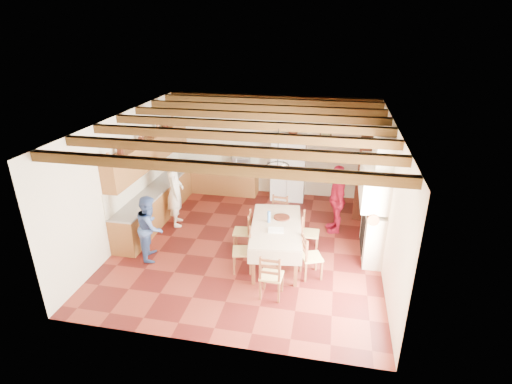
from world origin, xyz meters
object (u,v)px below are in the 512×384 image
chair_end_near (271,275)px  person_man (175,192)px  refrigerator (289,167)px  chair_left_far (242,231)px  chair_right_far (310,233)px  person_woman_red (337,199)px  hutch (367,175)px  dining_table (276,228)px  microwave (241,161)px  chair_left_near (242,250)px  chair_right_near (312,256)px  person_woman_blue (150,227)px  chair_end_far (278,216)px

chair_end_near → person_man: size_ratio=0.53×
refrigerator → chair_left_far: 3.30m
chair_right_far → person_woman_red: bearing=-25.3°
refrigerator → person_woman_red: refrigerator is taller
hutch → dining_table: size_ratio=1.01×
refrigerator → person_woman_red: size_ratio=1.11×
dining_table → chair_end_near: 1.30m
person_man → microwave: 2.57m
chair_left_near → chair_right_near: size_ratio=1.00×
person_woman_blue → chair_end_far: bearing=-75.2°
dining_table → chair_left_near: (-0.64, -0.50, -0.33)m
person_man → person_woman_blue: bearing=161.4°
chair_left_far → microwave: 3.32m
hutch → refrigerator: bearing=172.4°
chair_left_far → person_woman_blue: 2.06m
chair_end_far → microwave: (-1.48, 2.25, 0.57)m
person_woman_blue → microwave: 4.06m
hutch → person_woman_red: bearing=-114.2°
chair_end_near → microwave: microwave is taller
chair_right_near → person_woman_red: bearing=-33.3°
refrigerator → chair_end_far: 2.32m
chair_right_far → person_woman_red: size_ratio=0.55×
person_man → chair_end_near: bearing=-150.8°
refrigerator → person_man: bearing=-139.8°
chair_left_near → microwave: (-0.97, 4.00, 0.57)m
dining_table → chair_end_near: bearing=-85.2°
person_man → chair_right_near: bearing=-135.1°
chair_right_far → microwave: 3.80m
dining_table → chair_right_far: size_ratio=2.25×
chair_end_near → microwave: bearing=-67.4°
hutch → chair_right_far: hutch is taller
refrigerator → person_woman_blue: refrigerator is taller
chair_right_near → chair_end_near: bearing=117.8°
hutch → chair_right_far: size_ratio=2.28×
refrigerator → chair_end_near: 4.81m
chair_right_near → person_man: bearing=44.0°
hutch → chair_end_near: bearing=-107.1°
chair_left_far → chair_end_far: 1.16m
chair_left_far → dining_table: bearing=62.6°
chair_end_near → person_woman_red: bearing=-108.8°
refrigerator → chair_right_far: 3.14m
hutch → person_woman_blue: (-4.79, -3.30, -0.35)m
dining_table → person_woman_red: bearing=53.1°
refrigerator → chair_left_near: size_ratio=2.02×
dining_table → chair_right_near: chair_right_near is taller
chair_right_near → chair_end_near: 1.08m
refrigerator → chair_right_near: refrigerator is taller
refrigerator → chair_right_far: bearing=-74.6°
refrigerator → chair_left_far: refrigerator is taller
dining_table → chair_end_far: size_ratio=2.25×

